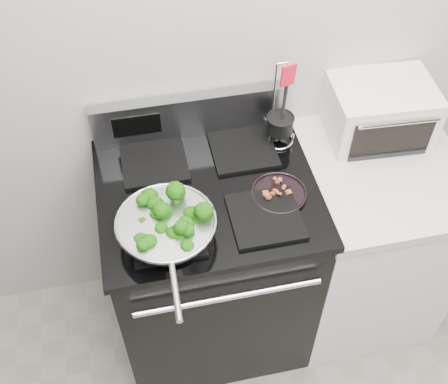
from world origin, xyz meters
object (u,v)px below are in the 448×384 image
object	(u,v)px
utensil_holder	(280,128)
toaster_oven	(380,111)
skillet	(166,227)
gas_range	(210,261)
bacon_plate	(279,191)

from	to	relation	value
utensil_holder	toaster_oven	xyz separation A→B (m)	(0.40, 0.00, 0.02)
skillet	toaster_oven	size ratio (longest dim) A/B	1.31
skillet	toaster_oven	distance (m)	0.96
skillet	utensil_holder	bearing A→B (deg)	39.16
gas_range	toaster_oven	distance (m)	0.92
gas_range	bacon_plate	distance (m)	0.54
gas_range	toaster_oven	world-z (taller)	toaster_oven
bacon_plate	toaster_oven	world-z (taller)	toaster_oven
bacon_plate	utensil_holder	world-z (taller)	utensil_holder
skillet	bacon_plate	distance (m)	0.43
gas_range	toaster_oven	size ratio (longest dim) A/B	2.81
utensil_holder	skillet	bearing A→B (deg)	-155.88
skillet	utensil_holder	distance (m)	0.61
bacon_plate	toaster_oven	bearing A→B (deg)	29.59
bacon_plate	utensil_holder	distance (m)	0.28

